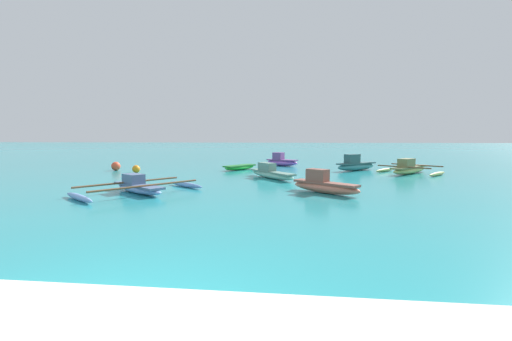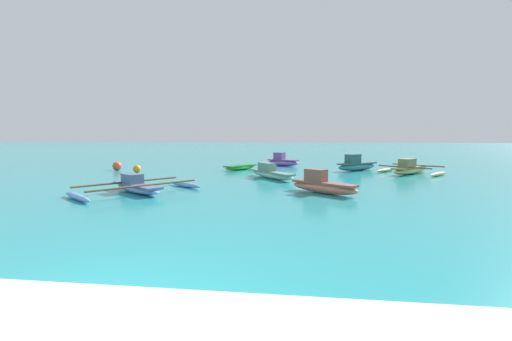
{
  "view_description": "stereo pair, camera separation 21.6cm",
  "coord_description": "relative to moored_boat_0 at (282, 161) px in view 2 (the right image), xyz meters",
  "views": [
    {
      "loc": [
        2.0,
        -2.98,
        2.01
      ],
      "look_at": [
        -0.02,
        14.88,
        0.25
      ],
      "focal_mm": 24.0,
      "sensor_mm": 36.0,
      "label": 1
    },
    {
      "loc": [
        2.22,
        -2.95,
        2.01
      ],
      "look_at": [
        -0.02,
        14.88,
        0.25
      ],
      "focal_mm": 24.0,
      "sensor_mm": 36.0,
      "label": 2
    }
  ],
  "objects": [
    {
      "name": "moored_boat_2",
      "position": [
        -4.7,
        -12.28,
        -0.11
      ],
      "size": [
        4.28,
        4.68,
        0.66
      ],
      "rotation": [
        0.0,
        0.0,
        -0.65
      ],
      "color": "#78A2E6",
      "rests_on": "ground_plane"
    },
    {
      "name": "moored_boat_4",
      "position": [
        -2.44,
        -3.23,
        -0.16
      ],
      "size": [
        1.98,
        2.45,
        0.29
      ],
      "rotation": [
        0.0,
        0.0,
        0.98
      ],
      "color": "green",
      "rests_on": "ground_plane"
    },
    {
      "name": "moored_boat_1",
      "position": [
        4.57,
        -2.94,
        0.02
      ],
      "size": [
        2.78,
        2.49,
        1.0
      ],
      "rotation": [
        0.0,
        0.0,
        0.7
      ],
      "color": "teal",
      "rests_on": "ground_plane"
    },
    {
      "name": "moored_boat_5",
      "position": [
        -0.23,
        -7.34,
        -0.07
      ],
      "size": [
        2.59,
        3.26,
        0.74
      ],
      "rotation": [
        0.0,
        0.0,
        -0.94
      ],
      "color": "#9CE4CB",
      "rests_on": "ground_plane"
    },
    {
      "name": "moored_boat_0",
      "position": [
        0.0,
        0.0,
        0.0
      ],
      "size": [
        2.42,
        1.68,
        0.93
      ],
      "rotation": [
        0.0,
        0.0,
        -0.46
      ],
      "color": "#B566DE",
      "rests_on": "ground_plane"
    },
    {
      "name": "ground_plane",
      "position": [
        -1.08,
        -20.98,
        -0.33
      ],
      "size": [
        240.0,
        240.0,
        0.0
      ],
      "color": "teal"
    },
    {
      "name": "mooring_buoy_1",
      "position": [
        -9.78,
        -4.55,
        -0.06
      ],
      "size": [
        0.53,
        0.53,
        0.53
      ],
      "color": "#E54C2D",
      "rests_on": "ground_plane"
    },
    {
      "name": "mooring_buoy_0",
      "position": [
        -7.96,
        -5.66,
        -0.11
      ],
      "size": [
        0.44,
        0.44,
        0.44
      ],
      "color": "orange",
      "rests_on": "ground_plane"
    },
    {
      "name": "moored_boat_3",
      "position": [
        1.98,
        -11.54,
        -0.03
      ],
      "size": [
        2.47,
        2.13,
        0.85
      ],
      "rotation": [
        0.0,
        0.0,
        -0.68
      ],
      "color": "#DE7A60",
      "rests_on": "ground_plane"
    },
    {
      "name": "moored_boat_6",
      "position": [
        7.18,
        -4.45,
        -0.05
      ],
      "size": [
        3.65,
        3.54,
        0.85
      ],
      "rotation": [
        0.0,
        0.0,
        0.86
      ],
      "color": "#B2BC69",
      "rests_on": "ground_plane"
    }
  ]
}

